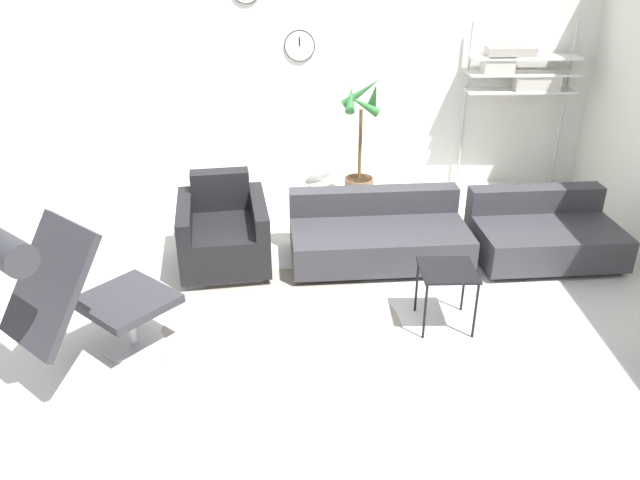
# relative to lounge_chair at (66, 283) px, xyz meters

# --- Properties ---
(ground_plane) EXTENTS (12.00, 12.00, 0.00)m
(ground_plane) POSITION_rel_lounge_chair_xyz_m (1.52, 0.79, -0.71)
(ground_plane) COLOR silver
(wall_back) EXTENTS (12.00, 0.09, 2.80)m
(wall_back) POSITION_rel_lounge_chair_xyz_m (1.52, 3.60, 0.69)
(wall_back) COLOR silver
(wall_back) RESTS_ON ground_plane
(round_rug) EXTENTS (1.85, 1.85, 0.01)m
(round_rug) POSITION_rel_lounge_chair_xyz_m (1.35, 0.51, -0.71)
(round_rug) COLOR gray
(round_rug) RESTS_ON ground_plane
(lounge_chair) EXTENTS (1.16, 1.22, 1.21)m
(lounge_chair) POSITION_rel_lounge_chair_xyz_m (0.00, 0.00, 0.00)
(lounge_chair) COLOR #BCBCC1
(lounge_chair) RESTS_ON ground_plane
(armchair_red) EXTENTS (0.89, 0.99, 0.78)m
(armchair_red) POSITION_rel_lounge_chair_xyz_m (0.80, 1.56, -0.42)
(armchair_red) COLOR silver
(armchair_red) RESTS_ON ground_plane
(couch_low) EXTENTS (1.63, 0.95, 0.58)m
(couch_low) POSITION_rel_lounge_chair_xyz_m (2.20, 1.62, -0.49)
(couch_low) COLOR black
(couch_low) RESTS_ON ground_plane
(couch_second) EXTENTS (1.32, 0.93, 0.58)m
(couch_second) POSITION_rel_lounge_chair_xyz_m (3.73, 1.62, -0.49)
(couch_second) COLOR black
(couch_second) RESTS_ON ground_plane
(side_table) EXTENTS (0.41, 0.41, 0.48)m
(side_table) POSITION_rel_lounge_chair_xyz_m (2.60, 0.53, -0.29)
(side_table) COLOR black
(side_table) RESTS_ON ground_plane
(potted_plant) EXTENTS (0.44, 0.46, 1.36)m
(potted_plant) POSITION_rel_lounge_chair_xyz_m (2.14, 2.98, -0.23)
(potted_plant) COLOR brown
(potted_plant) RESTS_ON ground_plane
(shelf_unit) EXTENTS (1.20, 0.28, 1.85)m
(shelf_unit) POSITION_rel_lounge_chair_xyz_m (3.89, 3.37, 0.63)
(shelf_unit) COLOR #BCBCC1
(shelf_unit) RESTS_ON ground_plane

